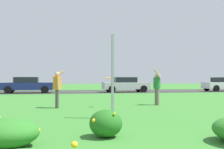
{
  "coord_description": "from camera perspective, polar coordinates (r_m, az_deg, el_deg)",
  "views": [
    {
      "loc": [
        -1.01,
        -1.83,
        1.24
      ],
      "look_at": [
        1.39,
        10.27,
        1.46
      ],
      "focal_mm": 43.49,
      "sensor_mm": 36.0,
      "label": 1
    }
  ],
  "objects": [
    {
      "name": "ground_plane",
      "position": [
        14.74,
        -7.29,
        -5.85
      ],
      "size": [
        120.0,
        120.0,
        0.0
      ],
      "primitive_type": "plane",
      "color": "#387A2D"
    },
    {
      "name": "person_catcher_green_shirt",
      "position": [
        13.31,
        9.41,
        -2.35
      ],
      "size": [
        0.4,
        0.51,
        1.76
      ],
      "color": "#287038",
      "rests_on": "ground"
    },
    {
      "name": "highway_strip",
      "position": [
        27.52,
        -9.13,
        -3.6
      ],
      "size": [
        120.0,
        7.73,
        0.01
      ],
      "primitive_type": "cube",
      "color": "#2D2D30",
      "rests_on": "ground"
    },
    {
      "name": "car_silver_center_right",
      "position": [
        26.54,
        2.86,
        -2.11
      ],
      "size": [
        4.5,
        2.0,
        1.45
      ],
      "color": "#B7BABF",
      "rests_on": "ground"
    },
    {
      "name": "daylily_clump_near_camera",
      "position": [
        5.37,
        -21.4,
        -11.36
      ],
      "size": [
        1.2,
        1.03,
        0.54
      ],
      "color": "#2D7526",
      "rests_on": "ground"
    },
    {
      "name": "highway_center_stripe",
      "position": [
        27.52,
        -9.13,
        -3.58
      ],
      "size": [
        120.0,
        0.16,
        0.0
      ],
      "primitive_type": "cube",
      "color": "yellow",
      "rests_on": "ground"
    },
    {
      "name": "daylily_clump_front_center",
      "position": [
        5.9,
        -1.31,
        -10.23
      ],
      "size": [
        0.71,
        0.75,
        0.59
      ],
      "color": "#23661E",
      "rests_on": "ground"
    },
    {
      "name": "frisbee_orange",
      "position": [
        12.09,
        -0.83,
        -0.76
      ],
      "size": [
        0.26,
        0.26,
        0.09
      ],
      "color": "orange"
    },
    {
      "name": "sign_post_near_path",
      "position": [
        8.58,
        0.12,
        -0.4
      ],
      "size": [
        0.07,
        0.1,
        2.67
      ],
      "color": "#93969B",
      "rests_on": "ground"
    },
    {
      "name": "car_white_rightmost",
      "position": [
        30.97,
        22.57,
        -1.88
      ],
      "size": [
        4.5,
        2.0,
        1.45
      ],
      "color": "silver",
      "rests_on": "ground"
    },
    {
      "name": "car_navy_center_left",
      "position": [
        25.89,
        -17.35,
        -2.09
      ],
      "size": [
        4.5,
        2.0,
        1.45
      ],
      "color": "navy",
      "rests_on": "ground"
    },
    {
      "name": "person_thrower_orange_shirt",
      "position": [
        11.97,
        -11.44,
        -2.44
      ],
      "size": [
        0.5,
        0.52,
        1.65
      ],
      "color": "orange",
      "rests_on": "ground"
    }
  ]
}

